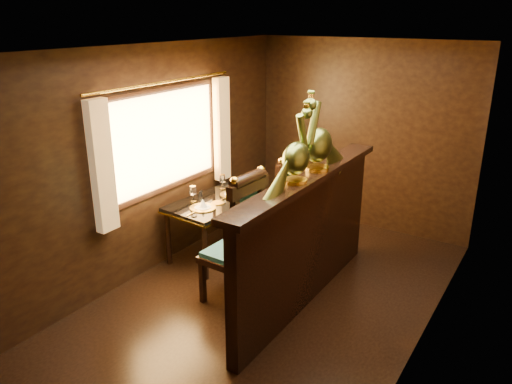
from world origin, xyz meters
TOP-DOWN VIEW (x-y plane):
  - ground at (0.00, 0.00)m, footprint 5.00×5.00m
  - room_shell at (-0.09, 0.02)m, footprint 3.04×5.04m
  - partition at (0.32, 0.30)m, footprint 0.26×2.70m
  - dining_table at (-1.06, 0.67)m, footprint 0.84×1.26m
  - chair_left at (-0.19, -0.09)m, footprint 0.53×0.57m
  - chair_right at (-0.31, 0.95)m, footprint 0.49×0.53m
  - peacock_left at (0.33, 0.02)m, footprint 0.22×0.60m
  - peacock_right at (0.33, 0.46)m, footprint 0.25×0.66m

SIDE VIEW (x-z plane):
  - ground at x=0.00m, z-range 0.00..0.00m
  - dining_table at x=-1.06m, z-range 0.19..1.09m
  - chair_right at x=-0.31m, z-range 0.03..1.36m
  - partition at x=0.32m, z-range 0.03..1.39m
  - chair_left at x=-0.19m, z-range 0.03..1.45m
  - room_shell at x=-0.09m, z-range 0.32..2.84m
  - peacock_left at x=0.33m, z-range 1.36..2.07m
  - peacock_right at x=0.33m, z-range 1.36..2.15m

